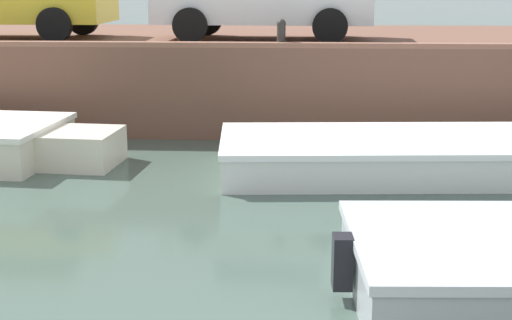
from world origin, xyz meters
TOP-DOWN VIEW (x-y plane):
  - ground_plane at (0.00, 4.72)m, footprint 400.00×400.00m
  - far_quay_wall at (0.00, 12.44)m, footprint 60.00×6.00m
  - far_wall_coping at (0.00, 9.56)m, footprint 60.00×0.24m
  - boat_moored_central_white at (2.20, 7.59)m, footprint 6.25×2.44m
  - mooring_bollard_mid at (0.13, 9.69)m, footprint 0.15×0.15m

SIDE VIEW (x-z plane):
  - ground_plane at x=0.00m, z-range 0.00..0.00m
  - boat_moored_central_white at x=2.20m, z-range 0.00..0.50m
  - far_quay_wall at x=0.00m, z-range 0.00..1.52m
  - far_wall_coping at x=0.00m, z-range 1.52..1.60m
  - mooring_bollard_mid at x=0.13m, z-range 1.54..1.98m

